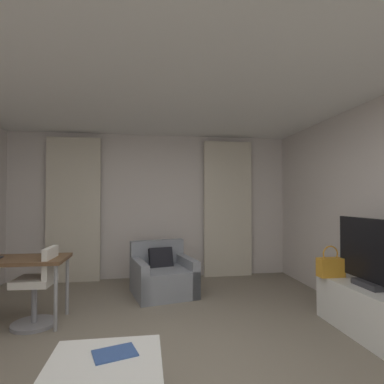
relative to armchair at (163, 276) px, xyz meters
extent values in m
plane|color=gray|center=(-0.12, -2.00, -0.26)|extent=(12.00, 12.00, 0.00)
cube|color=silver|center=(-0.12, 1.03, 1.04)|extent=(5.12, 0.06, 2.60)
cube|color=white|center=(-0.12, -2.00, 2.37)|extent=(5.12, 6.12, 0.06)
cube|color=beige|center=(-1.49, 0.90, 0.99)|extent=(0.90, 0.06, 2.50)
cube|color=beige|center=(1.26, 0.90, 0.99)|extent=(0.90, 0.06, 2.50)
cube|color=gray|center=(0.01, -0.04, -0.06)|extent=(1.02, 1.03, 0.40)
cube|color=gray|center=(-0.07, 0.31, 0.32)|extent=(0.86, 0.33, 0.37)
cube|color=gray|center=(0.37, 0.05, 0.01)|extent=(0.31, 0.86, 0.54)
cube|color=gray|center=(-0.35, -0.12, 0.01)|extent=(0.31, 0.86, 0.54)
cube|color=black|center=(-0.02, 0.09, 0.24)|extent=(0.40, 0.28, 0.37)
cylinder|color=#99999E|center=(-1.21, -0.64, 0.10)|extent=(0.04, 0.04, 0.71)
cylinder|color=#99999E|center=(-1.21, -1.13, 0.10)|extent=(0.04, 0.04, 0.71)
cylinder|color=gray|center=(-1.49, -0.95, -0.03)|extent=(0.06, 0.06, 0.46)
cylinder|color=gray|center=(-1.49, -0.95, -0.24)|extent=(0.48, 0.48, 0.04)
cube|color=silver|center=(-1.49, -0.95, 0.24)|extent=(0.42, 0.42, 0.08)
cube|color=silver|center=(-1.32, -0.96, 0.45)|extent=(0.08, 0.36, 0.34)
cube|color=#335193|center=(-0.45, -2.51, 0.13)|extent=(0.33, 0.28, 0.01)
cube|color=white|center=(2.08, -1.71, -0.01)|extent=(0.48, 1.19, 0.51)
cube|color=#333338|center=(2.08, -1.74, 0.28)|extent=(0.20, 0.36, 0.06)
cube|color=black|center=(2.08, -1.74, 0.64)|extent=(0.04, 0.95, 0.66)
cube|color=orange|center=(1.92, -1.28, 0.36)|extent=(0.30, 0.14, 0.22)
torus|color=orange|center=(1.92, -1.28, 0.52)|extent=(0.20, 0.02, 0.20)
camera|label=1|loc=(-0.24, -4.66, 1.17)|focal=28.70mm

